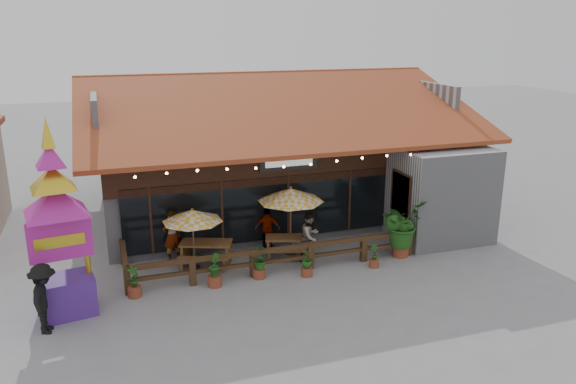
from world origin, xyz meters
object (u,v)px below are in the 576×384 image
object	(u,v)px
umbrella_right	(291,195)
thai_sign_tower	(56,206)
umbrella_left	(192,216)
picnic_table_right	(288,243)
pedestrian	(44,299)
tropical_plant	(402,225)
picnic_table_left	(206,249)

from	to	relation	value
umbrella_right	thai_sign_tower	xyz separation A→B (m)	(-7.50, -2.23, 1.03)
umbrella_left	thai_sign_tower	size ratio (longest dim) A/B	0.42
umbrella_left	umbrella_right	world-z (taller)	umbrella_right
umbrella_left	umbrella_right	distance (m)	3.56
picnic_table_right	pedestrian	world-z (taller)	pedestrian
thai_sign_tower	tropical_plant	distance (m)	11.37
picnic_table_right	pedestrian	bearing A→B (deg)	-159.91
picnic_table_right	tropical_plant	distance (m)	4.12
umbrella_right	tropical_plant	xyz separation A→B (m)	(3.66, -1.53, -1.02)
pedestrian	umbrella_left	bearing A→B (deg)	-48.17
umbrella_right	picnic_table_left	xyz separation A→B (m)	(-3.10, -0.06, -1.64)
picnic_table_right	umbrella_right	bearing A→B (deg)	52.24
thai_sign_tower	tropical_plant	bearing A→B (deg)	3.57
umbrella_left	umbrella_right	size ratio (longest dim) A/B	0.83
picnic_table_right	tropical_plant	xyz separation A→B (m)	(3.86, -1.26, 0.68)
umbrella_left	thai_sign_tower	distance (m)	4.63
pedestrian	thai_sign_tower	bearing A→B (deg)	-19.66
umbrella_left	picnic_table_right	world-z (taller)	umbrella_left
picnic_table_right	tropical_plant	bearing A→B (deg)	-18.13
picnic_table_right	pedestrian	distance (m)	8.30
umbrella_left	tropical_plant	world-z (taller)	umbrella_left
umbrella_right	picnic_table_right	size ratio (longest dim) A/B	1.62
picnic_table_left	pedestrian	xyz separation A→B (m)	(-4.89, -3.05, 0.41)
umbrella_left	pedestrian	distance (m)	5.37
umbrella_right	picnic_table_right	bearing A→B (deg)	-127.76
picnic_table_left	tropical_plant	size ratio (longest dim) A/B	1.04
picnic_table_right	picnic_table_left	bearing A→B (deg)	175.89
umbrella_right	thai_sign_tower	size ratio (longest dim) A/B	0.51
picnic_table_left	picnic_table_right	size ratio (longest dim) A/B	1.14
umbrella_left	picnic_table_right	xyz separation A→B (m)	(3.33, -0.02, -1.38)
picnic_table_right	tropical_plant	size ratio (longest dim) A/B	0.92
umbrella_right	pedestrian	xyz separation A→B (m)	(-7.99, -3.11, -1.23)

